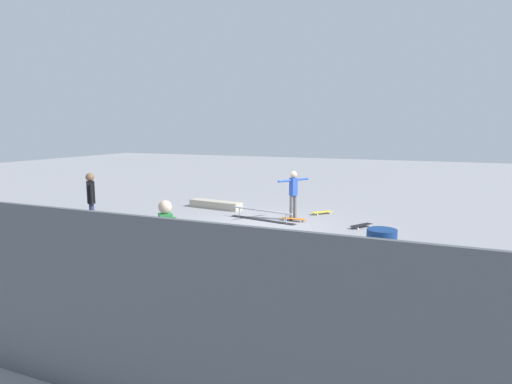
{
  "coord_description": "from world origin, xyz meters",
  "views": [
    {
      "loc": [
        -5.01,
        12.11,
        3.0
      ],
      "look_at": [
        0.31,
        -0.29,
        1.0
      ],
      "focal_mm": 30.53,
      "sensor_mm": 36.0,
      "label": 1
    }
  ],
  "objects": [
    {
      "name": "loose_skateboard_black",
      "position": [
        -2.86,
        -0.99,
        0.07
      ],
      "size": [
        0.58,
        0.79,
        0.09
      ],
      "rotation": [
        0.0,
        0.0,
        1.03
      ],
      "color": "black",
      "rests_on": "ground_plane"
    },
    {
      "name": "skateboard_main",
      "position": [
        -0.68,
        -1.06,
        0.07
      ],
      "size": [
        0.8,
        0.27,
        0.09
      ],
      "rotation": [
        0.0,
        0.0,
        0.01
      ],
      "color": "orange",
      "rests_on": "ground_plane"
    },
    {
      "name": "trash_bin",
      "position": [
        -3.98,
        3.29,
        0.49
      ],
      "size": [
        0.6,
        0.6,
        0.98
      ],
      "primitive_type": "cylinder",
      "color": "navy",
      "rests_on": "ground_plane"
    },
    {
      "name": "loose_skateboard_yellow",
      "position": [
        -1.25,
        -2.54,
        0.07
      ],
      "size": [
        0.67,
        0.74,
        0.09
      ],
      "rotation": [
        0.0,
        0.0,
        4.01
      ],
      "color": "yellow",
      "rests_on": "ground_plane"
    },
    {
      "name": "skate_ledge",
      "position": [
        2.73,
        -2.08,
        0.14
      ],
      "size": [
        2.16,
        0.75,
        0.28
      ],
      "primitive_type": "cube",
      "rotation": [
        0.0,
        0.0,
        -0.13
      ],
      "color": "#B2A893",
      "rests_on": "ground_plane"
    },
    {
      "name": "bystander_purple_shirt",
      "position": [
        -2.38,
        7.03,
        0.94
      ],
      "size": [
        0.38,
        0.25,
        1.66
      ],
      "rotation": [
        0.0,
        0.0,
        0.32
      ],
      "color": "#2D3351",
      "rests_on": "ground_plane"
    },
    {
      "name": "bystander_green_shirt",
      "position": [
        -0.57,
        5.82,
        0.98
      ],
      "size": [
        0.34,
        0.33,
        1.74
      ],
      "rotation": [
        0.0,
        0.0,
        0.75
      ],
      "color": "black",
      "rests_on": "ground_plane"
    },
    {
      "name": "skater_main",
      "position": [
        -0.6,
        -1.24,
        0.93
      ],
      "size": [
        0.69,
        1.17,
        1.61
      ],
      "rotation": [
        0.0,
        0.0,
        4.2
      ],
      "color": "slate",
      "rests_on": "ground_plane"
    },
    {
      "name": "grind_rail",
      "position": [
        0.31,
        -0.79,
        0.15
      ],
      "size": [
        2.47,
        0.75,
        0.34
      ],
      "rotation": [
        0.0,
        0.0,
        -0.21
      ],
      "color": "black",
      "rests_on": "ground_plane"
    },
    {
      "name": "bystander_black_shirt",
      "position": [
        4.08,
        2.79,
        0.98
      ],
      "size": [
        0.35,
        0.32,
        1.74
      ],
      "rotation": [
        0.0,
        0.0,
        2.43
      ],
      "color": "#2D3351",
      "rests_on": "ground_plane"
    },
    {
      "name": "ground_plane",
      "position": [
        0.0,
        0.0,
        0.0
      ],
      "size": [
        60.0,
        60.0,
        0.0
      ],
      "primitive_type": "plane",
      "color": "gray"
    }
  ]
}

